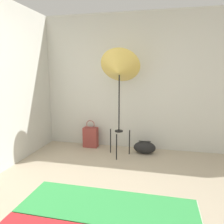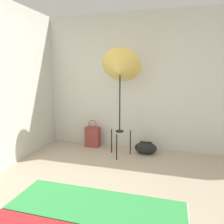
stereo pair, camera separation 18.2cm
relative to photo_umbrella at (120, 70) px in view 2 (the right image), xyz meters
name	(u,v)px [view 2 (the right image)]	position (x,y,z in m)	size (l,w,h in m)	color
wall_back	(133,83)	(0.14, 0.53, -0.24)	(8.00, 0.05, 2.60)	beige
wall_side_left	(2,85)	(-1.62, -0.91, -0.24)	(0.05, 8.00, 2.60)	beige
photo_umbrella	(120,70)	(0.00, 0.00, 0.00)	(0.70, 0.59, 1.89)	black
tote_bag	(93,137)	(-0.65, 0.33, -1.33)	(0.29, 0.16, 0.55)	brown
duffel_bag	(146,148)	(0.45, 0.21, -1.42)	(0.41, 0.23, 0.24)	black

